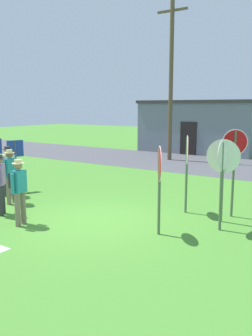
{
  "coord_description": "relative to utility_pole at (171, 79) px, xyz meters",
  "views": [
    {
      "loc": [
        6.12,
        -7.41,
        3.08
      ],
      "look_at": [
        0.29,
        1.24,
        1.3
      ],
      "focal_mm": 38.74,
      "sensor_mm": 36.0,
      "label": 1
    }
  ],
  "objects": [
    {
      "name": "person_in_blue",
      "position": [
        2.18,
        -12.75,
        -3.6
      ],
      "size": [
        0.42,
        0.56,
        1.74
      ],
      "color": "#7A6B56",
      "rests_on": "ground"
    },
    {
      "name": "stop_sign_nearest",
      "position": [
        5.31,
        -9.29,
        -3.05
      ],
      "size": [
        0.39,
        0.75,
        2.27
      ],
      "color": "#51664C",
      "rests_on": "ground"
    },
    {
      "name": "info_panel_middle",
      "position": [
        -1.03,
        -10.21,
        -3.32
      ],
      "size": [
        0.24,
        0.57,
        1.87
      ],
      "color": "#4C4C51",
      "rests_on": "ground"
    },
    {
      "name": "ground_plane",
      "position": [
        3.47,
        -11.38,
        -4.61
      ],
      "size": [
        80.0,
        80.0,
        0.0
      ],
      "primitive_type": "plane",
      "color": "#47842D"
    },
    {
      "name": "street_asphalt",
      "position": [
        3.47,
        -0.46,
        -4.6
      ],
      "size": [
        60.0,
        6.4,
        0.01
      ],
      "primitive_type": "cube",
      "color": "#4C4C51",
      "rests_on": "ground"
    },
    {
      "name": "stop_sign_low_front",
      "position": [
        6.65,
        -10.21,
        -3.04
      ],
      "size": [
        0.09,
        0.78,
        2.28
      ],
      "color": "#51664C",
      "rests_on": "ground"
    },
    {
      "name": "stop_sign_far_back",
      "position": [
        5.54,
        -11.34,
        -3.12
      ],
      "size": [
        0.48,
        0.71,
        2.17
      ],
      "color": "#51664C",
      "rests_on": "ground"
    },
    {
      "name": "stop_sign_rear_left",
      "position": [
        6.46,
        -9.56,
        -3.06
      ],
      "size": [
        0.9,
        0.15,
        2.24
      ],
      "color": "#51664C",
      "rests_on": "ground"
    },
    {
      "name": "person_holding_notes",
      "position": [
        -0.63,
        -10.89,
        -3.6
      ],
      "size": [
        0.4,
        0.57,
        1.74
      ],
      "color": "#2D2D33",
      "rests_on": "ground"
    },
    {
      "name": "person_near_signs",
      "position": [
        1.0,
        -12.44,
        -3.6
      ],
      "size": [
        0.47,
        0.48,
        1.74
      ],
      "color": "#2D2D33",
      "rests_on": "ground"
    },
    {
      "name": "stop_sign_rear_right",
      "position": [
        6.55,
        -8.93,
        -2.93
      ],
      "size": [
        0.59,
        0.43,
        2.47
      ],
      "color": "#51664C",
      "rests_on": "ground"
    },
    {
      "name": "building_background",
      "position": [
        -0.03,
        4.92,
        -2.86
      ],
      "size": [
        7.9,
        4.69,
        3.48
      ],
      "color": "slate",
      "rests_on": "ground"
    },
    {
      "name": "utility_pole",
      "position": [
        0.0,
        0.0,
        0.0
      ],
      "size": [
        1.8,
        0.24,
        8.84
      ],
      "color": "brown",
      "rests_on": "ground"
    },
    {
      "name": "person_on_left",
      "position": [
        0.27,
        -11.49,
        -3.62
      ],
      "size": [
        0.32,
        0.57,
        1.74
      ],
      "color": "#7A6B56",
      "rests_on": "ground"
    }
  ]
}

